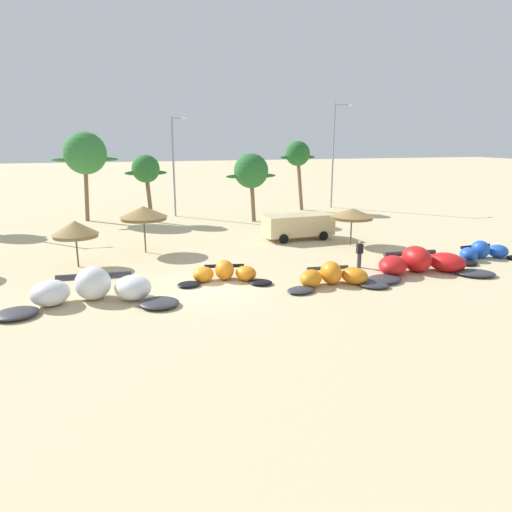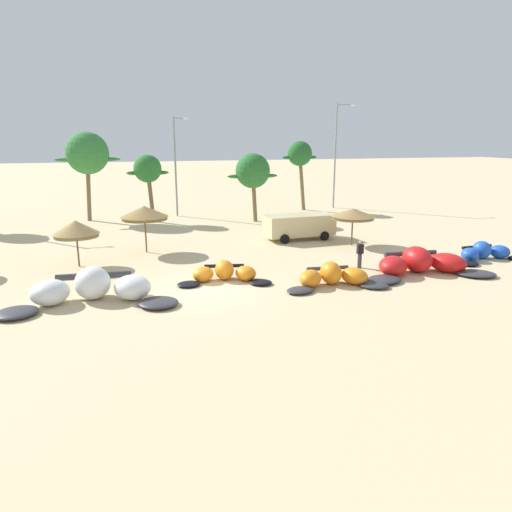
# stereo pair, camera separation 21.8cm
# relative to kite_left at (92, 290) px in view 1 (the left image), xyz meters

# --- Properties ---
(ground_plane) EXTENTS (260.00, 260.00, 0.00)m
(ground_plane) POSITION_rel_kite_left_xyz_m (5.27, 0.38, -0.59)
(ground_plane) COLOR beige
(kite_left) EXTENTS (8.18, 3.93, 1.55)m
(kite_left) POSITION_rel_kite_left_xyz_m (0.00, 0.00, 0.00)
(kite_left) COLOR #333338
(kite_left) RESTS_ON ground
(kite_left_of_center) EXTENTS (5.07, 2.85, 1.05)m
(kite_left_of_center) POSITION_rel_kite_left_xyz_m (6.57, 1.49, -0.19)
(kite_left_of_center) COLOR black
(kite_left_of_center) RESTS_ON ground
(kite_center) EXTENTS (5.61, 2.83, 1.17)m
(kite_center) POSITION_rel_kite_left_xyz_m (11.74, -0.79, -0.15)
(kite_center) COLOR #333338
(kite_center) RESTS_ON ground
(kite_right_of_center) EXTENTS (7.93, 3.95, 1.43)m
(kite_right_of_center) POSITION_rel_kite_left_xyz_m (17.38, -0.13, -0.05)
(kite_right_of_center) COLOR #333338
(kite_right_of_center) RESTS_ON ground
(kite_right) EXTENTS (5.28, 2.49, 1.11)m
(kite_right) POSITION_rel_kite_left_xyz_m (23.09, 1.43, -0.17)
(kite_right) COLOR black
(kite_right) RESTS_ON ground
(beach_umbrella_middle) EXTENTS (2.64, 2.64, 2.74)m
(beach_umbrella_middle) POSITION_rel_kite_left_xyz_m (-1.07, 6.67, 1.66)
(beach_umbrella_middle) COLOR brown
(beach_umbrella_middle) RESTS_ON ground
(beach_umbrella_near_palms) EXTENTS (3.08, 3.08, 3.08)m
(beach_umbrella_near_palms) POSITION_rel_kite_left_xyz_m (2.96, 9.19, 2.04)
(beach_umbrella_near_palms) COLOR brown
(beach_umbrella_near_palms) RESTS_ON ground
(beach_umbrella_outermost) EXTENTS (3.05, 3.05, 2.61)m
(beach_umbrella_outermost) POSITION_rel_kite_left_xyz_m (16.97, 7.32, 1.65)
(beach_umbrella_outermost) COLOR brown
(beach_umbrella_outermost) RESTS_ON ground
(parked_van) EXTENTS (5.24, 2.52, 1.84)m
(parked_van) POSITION_rel_kite_left_xyz_m (14.01, 10.21, 0.50)
(parked_van) COLOR beige
(parked_van) RESTS_ON ground
(person_near_kites) EXTENTS (0.36, 0.24, 1.62)m
(person_near_kites) POSITION_rel_kite_left_xyz_m (14.67, 1.84, 0.23)
(person_near_kites) COLOR #383842
(person_near_kites) RESTS_ON ground
(palm_left) EXTENTS (5.59, 3.72, 7.89)m
(palm_left) POSITION_rel_kite_left_xyz_m (-1.06, 23.03, 5.38)
(palm_left) COLOR brown
(palm_left) RESTS_ON ground
(palm_left_of_gap) EXTENTS (3.65, 2.43, 5.93)m
(palm_left_of_gap) POSITION_rel_kite_left_xyz_m (3.96, 20.88, 4.01)
(palm_left_of_gap) COLOR brown
(palm_left_of_gap) RESTS_ON ground
(palm_center_left) EXTENTS (4.57, 3.05, 6.05)m
(palm_center_left) POSITION_rel_kite_left_xyz_m (12.86, 18.48, 3.87)
(palm_center_left) COLOR brown
(palm_center_left) RESTS_ON ground
(palm_center_right) EXTENTS (3.74, 2.50, 7.03)m
(palm_center_right) POSITION_rel_kite_left_xyz_m (19.30, 23.74, 5.04)
(palm_center_right) COLOR brown
(palm_center_right) RESTS_ON ground
(lamppost_west_center) EXTENTS (1.51, 0.24, 9.22)m
(lamppost_west_center) POSITION_rel_kite_left_xyz_m (6.78, 23.38, 4.52)
(lamppost_west_center) COLOR gray
(lamppost_west_center) RESTS_ON ground
(lamppost_east_center) EXTENTS (2.16, 0.24, 10.77)m
(lamppost_east_center) POSITION_rel_kite_left_xyz_m (23.68, 24.37, 5.39)
(lamppost_east_center) COLOR gray
(lamppost_east_center) RESTS_ON ground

